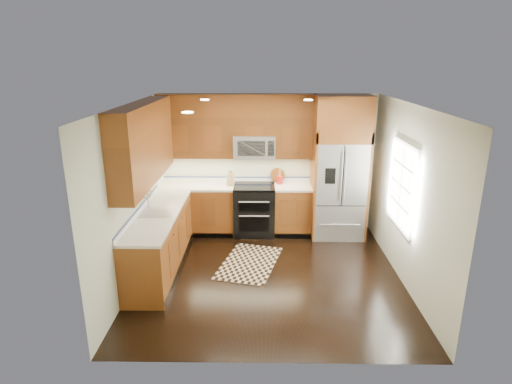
{
  "coord_description": "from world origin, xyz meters",
  "views": [
    {
      "loc": [
        -0.11,
        -5.92,
        3.21
      ],
      "look_at": [
        -0.2,
        0.6,
        1.16
      ],
      "focal_mm": 30.0,
      "sensor_mm": 36.0,
      "label": 1
    }
  ],
  "objects_px": {
    "knife_block": "(231,179)",
    "range": "(254,210)",
    "refrigerator": "(339,168)",
    "rug": "(249,263)",
    "utensil_crock": "(280,178)"
  },
  "relations": [
    {
      "from": "refrigerator",
      "to": "knife_block",
      "type": "distance_m",
      "value": 2.01
    },
    {
      "from": "rug",
      "to": "knife_block",
      "type": "bearing_deg",
      "value": 120.24
    },
    {
      "from": "rug",
      "to": "utensil_crock",
      "type": "height_order",
      "value": "utensil_crock"
    },
    {
      "from": "knife_block",
      "to": "rug",
      "type": "bearing_deg",
      "value": -73.93
    },
    {
      "from": "knife_block",
      "to": "utensil_crock",
      "type": "xyz_separation_m",
      "value": [
        0.91,
        0.09,
        -0.01
      ]
    },
    {
      "from": "refrigerator",
      "to": "range",
      "type": "bearing_deg",
      "value": 178.6
    },
    {
      "from": "utensil_crock",
      "to": "rug",
      "type": "bearing_deg",
      "value": -110.63
    },
    {
      "from": "refrigerator",
      "to": "knife_block",
      "type": "relative_size",
      "value": 9.25
    },
    {
      "from": "range",
      "to": "rug",
      "type": "relative_size",
      "value": 0.69
    },
    {
      "from": "refrigerator",
      "to": "utensil_crock",
      "type": "xyz_separation_m",
      "value": [
        -1.08,
        0.18,
        -0.26
      ]
    },
    {
      "from": "knife_block",
      "to": "utensil_crock",
      "type": "bearing_deg",
      "value": 5.55
    },
    {
      "from": "knife_block",
      "to": "range",
      "type": "bearing_deg",
      "value": -7.28
    },
    {
      "from": "refrigerator",
      "to": "rug",
      "type": "distance_m",
      "value": 2.4
    },
    {
      "from": "rug",
      "to": "knife_block",
      "type": "xyz_separation_m",
      "value": [
        -0.38,
        1.32,
        1.05
      ]
    },
    {
      "from": "range",
      "to": "knife_block",
      "type": "xyz_separation_m",
      "value": [
        -0.44,
        0.06,
        0.59
      ]
    }
  ]
}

